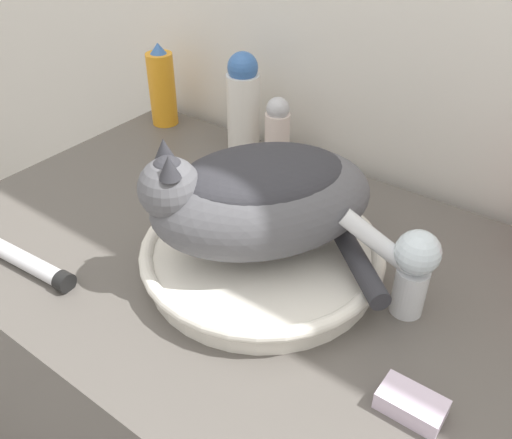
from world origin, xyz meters
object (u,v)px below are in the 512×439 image
(faucet, at_px, (408,264))
(deodorant_stick, at_px, (277,131))
(cream_tube, at_px, (31,264))
(soap_bar, at_px, (411,404))
(lotion_bottle_white, at_px, (243,104))
(cat, at_px, (258,196))
(spray_bottle_trigger, at_px, (162,87))

(faucet, distance_m, deodorant_stick, 0.43)
(cream_tube, bearing_deg, soap_bar, 11.15)
(deodorant_stick, bearing_deg, lotion_bottle_white, 180.00)
(cat, xyz_separation_m, cream_tube, (-0.26, -0.20, -0.11))
(lotion_bottle_white, height_order, deodorant_stick, lotion_bottle_white)
(faucet, xyz_separation_m, deodorant_stick, (-0.36, 0.23, -0.01))
(deodorant_stick, bearing_deg, cat, -60.10)
(deodorant_stick, height_order, soap_bar, deodorant_stick)
(spray_bottle_trigger, bearing_deg, faucet, -19.08)
(deodorant_stick, xyz_separation_m, cream_tube, (-0.10, -0.48, -0.05))
(faucet, relative_size, deodorant_stick, 1.02)
(deodorant_stick, bearing_deg, faucet, -32.34)
(spray_bottle_trigger, bearing_deg, cream_tube, -67.74)
(spray_bottle_trigger, xyz_separation_m, soap_bar, (0.74, -0.37, -0.07))
(faucet, xyz_separation_m, lotion_bottle_white, (-0.44, 0.23, 0.02))
(soap_bar, bearing_deg, lotion_bottle_white, 144.42)
(cat, distance_m, cream_tube, 0.35)
(spray_bottle_trigger, bearing_deg, deodorant_stick, -0.00)
(cat, xyz_separation_m, faucet, (0.20, 0.05, -0.05))
(lotion_bottle_white, relative_size, deodorant_stick, 1.50)
(cat, relative_size, soap_bar, 5.09)
(lotion_bottle_white, relative_size, spray_bottle_trigger, 1.14)
(soap_bar, bearing_deg, deodorant_stick, 139.75)
(faucet, height_order, deodorant_stick, faucet)
(deodorant_stick, distance_m, soap_bar, 0.57)
(lotion_bottle_white, height_order, cream_tube, lotion_bottle_white)
(cream_tube, bearing_deg, lotion_bottle_white, 87.16)
(faucet, height_order, lotion_bottle_white, lotion_bottle_white)
(lotion_bottle_white, bearing_deg, soap_bar, -35.58)
(lotion_bottle_white, bearing_deg, cat, -49.13)
(deodorant_stick, xyz_separation_m, spray_bottle_trigger, (-0.30, 0.00, 0.02))
(cat, xyz_separation_m, lotion_bottle_white, (-0.24, 0.28, -0.03))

